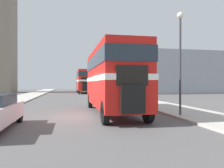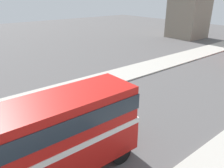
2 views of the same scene
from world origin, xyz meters
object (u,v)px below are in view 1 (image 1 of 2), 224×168
Objects in this scene: pedestrian_walking at (145,91)px; bus_distant at (84,80)px; street_lamp at (180,48)px; double_decker_bus at (112,76)px.

bus_distant is at bearing 104.77° from pedestrian_walking.
street_lamp reaches higher than bus_distant.
bus_distant is at bearing 89.67° from double_decker_bus.
pedestrian_walking is (5.40, -20.49, -1.53)m from bus_distant.
bus_distant is 5.55× the size of pedestrian_walking.
bus_distant is 21.24m from pedestrian_walking.
double_decker_bus is 10.85m from pedestrian_walking.
double_decker_bus reaches higher than pedestrian_walking.
double_decker_bus is 1.60× the size of street_lamp.
street_lamp is (-2.06, -11.48, 2.82)m from pedestrian_walking.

